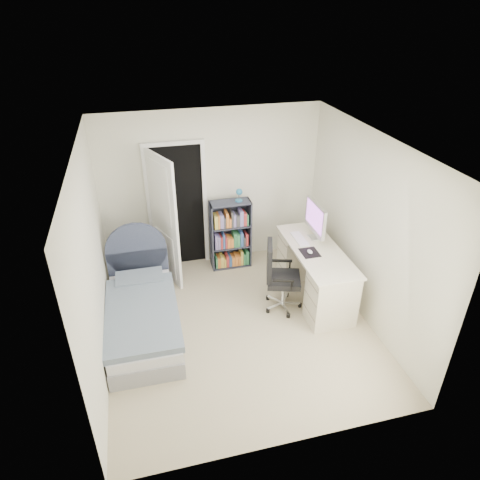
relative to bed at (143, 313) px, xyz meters
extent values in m
cube|color=tan|center=(1.25, -0.26, -0.29)|extent=(3.40, 3.60, 0.05)
cube|color=white|center=(1.25, -0.26, 2.26)|extent=(3.40, 3.60, 0.05)
cube|color=silver|center=(1.25, 1.56, 0.99)|extent=(3.40, 0.05, 2.50)
cube|color=silver|center=(1.25, -2.09, 0.99)|extent=(3.40, 0.05, 2.50)
cube|color=silver|center=(-0.48, -0.26, 0.99)|extent=(0.05, 3.60, 2.50)
cube|color=silver|center=(2.97, -0.26, 0.99)|extent=(0.05, 3.60, 2.50)
cube|color=black|center=(0.70, 1.53, 0.74)|extent=(0.80, 0.01, 2.00)
cube|color=white|center=(0.27, 1.51, 0.74)|extent=(0.06, 0.06, 2.00)
cube|color=white|center=(1.13, 1.51, 0.74)|extent=(0.06, 0.06, 2.00)
cube|color=white|center=(0.70, 1.51, 1.77)|extent=(0.92, 0.06, 0.06)
cube|color=white|center=(0.45, 1.14, 0.74)|extent=(0.34, 0.75, 2.00)
cube|color=gray|center=(0.00, -0.09, -0.14)|extent=(0.88, 1.82, 0.24)
cube|color=silver|center=(0.00, -0.09, 0.04)|extent=(0.86, 1.78, 0.14)
cube|color=slate|center=(0.00, -0.18, 0.15)|extent=(0.91, 1.55, 0.09)
cube|color=slate|center=(0.01, 0.56, 0.16)|extent=(0.65, 0.37, 0.11)
cube|color=#373E56|center=(0.01, 0.85, 0.10)|extent=(0.86, 0.06, 0.72)
cylinder|color=#373E56|center=(0.01, 0.85, 0.46)|extent=(0.86, 0.06, 0.86)
cylinder|color=tan|center=(-0.02, 1.21, -0.04)|extent=(0.03, 0.03, 0.45)
cylinder|color=tan|center=(-0.02, 1.51, -0.04)|extent=(0.03, 0.03, 0.45)
cylinder|color=tan|center=(0.28, 1.21, -0.04)|extent=(0.03, 0.03, 0.45)
cylinder|color=tan|center=(0.28, 1.51, -0.04)|extent=(0.03, 0.03, 0.45)
cube|color=tan|center=(0.13, 1.36, 0.17)|extent=(0.36, 0.36, 0.03)
cube|color=tan|center=(0.13, 1.36, -0.10)|extent=(0.32, 0.32, 0.02)
cube|color=#B24C33|center=(0.09, 1.36, 0.20)|extent=(0.14, 0.20, 0.03)
cube|color=#3F598C|center=(0.09, 1.36, 0.23)|extent=(0.13, 0.19, 0.03)
cube|color=#D8CC7F|center=(0.09, 1.36, 0.26)|extent=(0.13, 0.18, 0.03)
cylinder|color=silver|center=(0.44, 1.14, -0.25)|extent=(0.19, 0.19, 0.02)
cylinder|color=silver|center=(0.44, 1.14, 0.41)|extent=(0.02, 0.02, 1.32)
sphere|color=silver|center=(0.49, 1.10, 1.04)|extent=(0.08, 0.08, 0.08)
cube|color=#323544|center=(1.16, 1.24, 0.31)|extent=(0.02, 0.27, 1.14)
cube|color=#323544|center=(1.78, 1.24, 0.31)|extent=(0.02, 0.27, 1.14)
cube|color=#323544|center=(1.47, 1.24, 0.87)|extent=(0.64, 0.27, 0.02)
cube|color=#323544|center=(1.47, 1.24, -0.25)|extent=(0.64, 0.27, 0.02)
cube|color=#323544|center=(1.47, 1.38, 0.31)|extent=(0.64, 0.01, 1.14)
cube|color=#323544|center=(1.47, 1.24, 0.10)|extent=(0.60, 0.25, 0.02)
cube|color=#323544|center=(1.47, 1.24, 0.47)|extent=(0.60, 0.25, 0.02)
cylinder|color=teal|center=(1.61, 1.24, 0.89)|extent=(0.11, 0.11, 0.02)
cylinder|color=silver|center=(1.61, 1.24, 0.96)|extent=(0.01, 0.01, 0.15)
sphere|color=teal|center=(1.61, 1.22, 1.04)|extent=(0.10, 0.10, 0.10)
cube|color=#337F4C|center=(1.22, 1.22, -0.14)|extent=(0.03, 0.19, 0.18)
cube|color=orange|center=(1.26, 1.22, -0.14)|extent=(0.04, 0.19, 0.18)
cube|color=#D8BF4C|center=(1.31, 1.22, -0.14)|extent=(0.05, 0.19, 0.19)
cube|color=#D8BF4C|center=(1.36, 1.22, -0.16)|extent=(0.03, 0.19, 0.15)
cube|color=#B23333|center=(1.40, 1.22, -0.14)|extent=(0.04, 0.19, 0.19)
cube|color=#335999|center=(1.45, 1.22, -0.15)|extent=(0.04, 0.19, 0.17)
cube|color=orange|center=(1.49, 1.22, -0.16)|extent=(0.04, 0.19, 0.15)
cube|color=orange|center=(1.55, 1.22, -0.15)|extent=(0.05, 0.19, 0.17)
cube|color=orange|center=(1.60, 1.22, -0.15)|extent=(0.04, 0.19, 0.16)
cube|color=#D8BF4C|center=(1.64, 1.22, -0.11)|extent=(0.04, 0.19, 0.25)
cube|color=#337F4C|center=(1.68, 1.22, -0.14)|extent=(0.04, 0.19, 0.18)
cube|color=#337F4C|center=(1.73, 1.22, -0.12)|extent=(0.05, 0.19, 0.23)
cube|color=#7F72B2|center=(1.22, 1.22, 0.24)|extent=(0.04, 0.19, 0.24)
cube|color=#7F72B2|center=(1.27, 1.22, 0.23)|extent=(0.04, 0.19, 0.21)
cube|color=#B23333|center=(1.31, 1.22, 0.22)|extent=(0.03, 0.19, 0.20)
cube|color=#335999|center=(1.35, 1.22, 0.24)|extent=(0.03, 0.19, 0.25)
cube|color=#B23333|center=(1.38, 1.22, 0.22)|extent=(0.03, 0.19, 0.19)
cube|color=orange|center=(1.43, 1.22, 0.20)|extent=(0.05, 0.19, 0.16)
cube|color=orange|center=(1.48, 1.22, 0.20)|extent=(0.04, 0.19, 0.16)
cube|color=#337F4C|center=(1.53, 1.22, 0.24)|extent=(0.04, 0.19, 0.24)
cube|color=#337F4C|center=(1.58, 1.22, 0.23)|extent=(0.05, 0.19, 0.21)
cube|color=#335999|center=(1.63, 1.22, 0.24)|extent=(0.05, 0.19, 0.24)
cube|color=#3F3F3F|center=(1.68, 1.22, 0.19)|extent=(0.03, 0.19, 0.15)
cube|color=#B23333|center=(1.72, 1.22, 0.22)|extent=(0.04, 0.19, 0.20)
cube|color=#D8BF4C|center=(1.23, 1.22, 0.59)|extent=(0.05, 0.19, 0.21)
cube|color=orange|center=(1.28, 1.22, 0.59)|extent=(0.02, 0.19, 0.22)
cube|color=#7F72B2|center=(1.32, 1.22, 0.59)|extent=(0.05, 0.19, 0.22)
cube|color=#3F3F3F|center=(1.37, 1.22, 0.57)|extent=(0.03, 0.19, 0.17)
cube|color=orange|center=(1.41, 1.22, 0.61)|extent=(0.04, 0.19, 0.24)
cube|color=orange|center=(1.45, 1.22, 0.56)|extent=(0.03, 0.19, 0.15)
cube|color=#3F3F3F|center=(1.48, 1.22, 0.61)|extent=(0.03, 0.19, 0.25)
cube|color=#7F72B2|center=(1.52, 1.22, 0.59)|extent=(0.04, 0.19, 0.20)
cube|color=#3F3F3F|center=(1.57, 1.22, 0.58)|extent=(0.05, 0.19, 0.19)
cube|color=#7F72B2|center=(1.63, 1.22, 0.61)|extent=(0.05, 0.19, 0.25)
cube|color=#B23333|center=(1.69, 1.22, 0.59)|extent=(0.04, 0.19, 0.21)
cube|color=#337F4C|center=(1.73, 1.22, 0.58)|extent=(0.02, 0.19, 0.18)
cube|color=beige|center=(2.45, 0.13, 0.52)|extent=(0.65, 1.63, 0.03)
cube|color=beige|center=(2.45, -0.45, 0.12)|extent=(0.60, 0.44, 0.76)
cube|color=beige|center=(2.45, 0.71, 0.12)|extent=(0.60, 0.44, 0.76)
cube|color=silver|center=(2.56, 0.46, 0.54)|extent=(0.17, 0.17, 0.01)
cube|color=silver|center=(2.60, 0.46, 0.66)|extent=(0.03, 0.07, 0.24)
cube|color=silver|center=(2.54, 0.46, 0.86)|extent=(0.05, 0.61, 0.44)
cube|color=#B656D2|center=(2.51, 0.46, 0.88)|extent=(0.00, 0.54, 0.35)
cube|color=white|center=(2.32, 0.46, 0.54)|extent=(0.14, 0.44, 0.02)
cube|color=black|center=(2.32, 0.08, 0.54)|extent=(0.24, 0.28, 0.00)
ellipsoid|color=white|center=(2.32, 0.08, 0.55)|extent=(0.07, 0.11, 0.03)
cube|color=silver|center=(2.06, -0.04, -0.21)|extent=(0.26, 0.11, 0.02)
cylinder|color=black|center=(2.18, -0.07, -0.23)|extent=(0.07, 0.07, 0.06)
cube|color=silver|center=(2.01, 0.10, -0.21)|extent=(0.18, 0.24, 0.02)
cylinder|color=black|center=(2.08, 0.21, -0.23)|extent=(0.07, 0.07, 0.06)
cube|color=silver|center=(1.86, 0.10, -0.21)|extent=(0.19, 0.23, 0.02)
cylinder|color=black|center=(1.78, 0.20, -0.23)|extent=(0.07, 0.07, 0.06)
cube|color=silver|center=(1.82, -0.04, -0.21)|extent=(0.26, 0.12, 0.02)
cylinder|color=black|center=(1.70, -0.08, -0.23)|extent=(0.07, 0.07, 0.06)
cube|color=silver|center=(1.94, -0.13, -0.21)|extent=(0.04, 0.26, 0.02)
cylinder|color=black|center=(1.94, -0.25, -0.23)|extent=(0.07, 0.07, 0.06)
cylinder|color=silver|center=(1.94, 0.00, -0.01)|extent=(0.06, 0.06, 0.39)
cube|color=black|center=(1.94, 0.00, 0.21)|extent=(0.56, 0.56, 0.08)
cube|color=black|center=(1.74, 0.06, 0.50)|extent=(0.18, 0.41, 0.51)
cube|color=black|center=(1.85, -0.23, 0.35)|extent=(0.28, 0.12, 0.03)
cube|color=black|center=(1.99, 0.24, 0.35)|extent=(0.28, 0.12, 0.03)
camera|label=1|loc=(0.17, -4.55, 3.60)|focal=32.00mm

